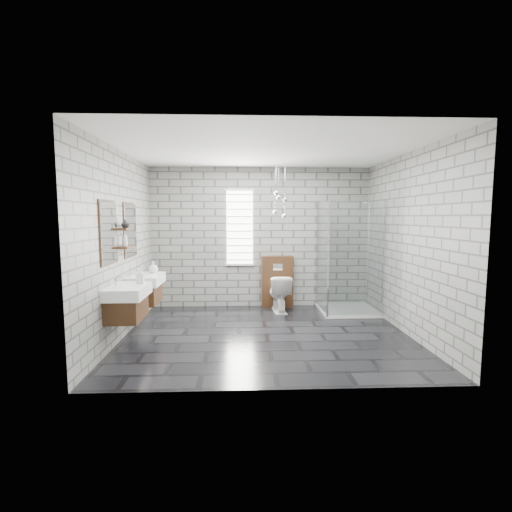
{
  "coord_description": "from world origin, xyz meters",
  "views": [
    {
      "loc": [
        -0.38,
        -5.39,
        1.75
      ],
      "look_at": [
        -0.14,
        0.35,
        1.14
      ],
      "focal_mm": 26.0,
      "sensor_mm": 36.0,
      "label": 1
    }
  ],
  "objects": [
    {
      "name": "soap_bottle_a",
      "position": [
        -1.74,
        -0.37,
        0.95
      ],
      "size": [
        0.1,
        0.11,
        0.21
      ],
      "primitive_type": "imported",
      "rotation": [
        0.0,
        0.0,
        0.11
      ],
      "color": "#B2B2B2",
      "rests_on": "vanity_left"
    },
    {
      "name": "soap_bottle_c",
      "position": [
        -2.02,
        -0.09,
        1.44
      ],
      "size": [
        0.08,
        0.09,
        0.21
      ],
      "primitive_type": "imported",
      "rotation": [
        0.0,
        0.0,
        0.04
      ],
      "color": "#B2B2B2",
      "rests_on": "shelf_lower"
    },
    {
      "name": "toilet",
      "position": [
        0.33,
        1.36,
        0.34
      ],
      "size": [
        0.43,
        0.69,
        0.68
      ],
      "primitive_type": "imported",
      "rotation": [
        0.0,
        0.0,
        3.22
      ],
      "color": "white",
      "rests_on": "floor"
    },
    {
      "name": "pendant_cluster",
      "position": [
        0.33,
        1.37,
        2.01
      ],
      "size": [
        0.27,
        0.26,
        0.97
      ],
      "color": "silver",
      "rests_on": "ceiling"
    },
    {
      "name": "wall_front",
      "position": [
        0.0,
        -1.81,
        1.35
      ],
      "size": [
        4.2,
        0.02,
        2.7
      ],
      "primitive_type": "cube",
      "color": "gray",
      "rests_on": "floor"
    },
    {
      "name": "shower_enclosure",
      "position": [
        1.5,
        1.18,
        0.5
      ],
      "size": [
        1.0,
        1.0,
        2.03
      ],
      "color": "white",
      "rests_on": "floor"
    },
    {
      "name": "ceiling",
      "position": [
        0.0,
        0.0,
        2.71
      ],
      "size": [
        4.2,
        3.6,
        0.02
      ],
      "primitive_type": "cube",
      "color": "white",
      "rests_on": "wall_back"
    },
    {
      "name": "vanity_left",
      "position": [
        -1.91,
        -0.54,
        0.76
      ],
      "size": [
        0.47,
        0.7,
        1.57
      ],
      "color": "#452915",
      "rests_on": "wall_left"
    },
    {
      "name": "shelf_lower",
      "position": [
        -2.03,
        -0.05,
        1.32
      ],
      "size": [
        0.14,
        0.3,
        0.03
      ],
      "primitive_type": "cube",
      "color": "#452915",
      "rests_on": "wall_left"
    },
    {
      "name": "vase",
      "position": [
        -2.02,
        -0.04,
        1.65
      ],
      "size": [
        0.14,
        0.14,
        0.12
      ],
      "primitive_type": "imported",
      "rotation": [
        0.0,
        0.0,
        -0.33
      ],
      "color": "#B2B2B2",
      "rests_on": "shelf_upper"
    },
    {
      "name": "wall_right",
      "position": [
        2.11,
        0.0,
        1.35
      ],
      "size": [
        0.02,
        3.6,
        2.7
      ],
      "primitive_type": "cube",
      "color": "gray",
      "rests_on": "floor"
    },
    {
      "name": "cistern_panel",
      "position": [
        0.33,
        1.7,
        0.5
      ],
      "size": [
        0.6,
        0.2,
        1.0
      ],
      "primitive_type": "cube",
      "color": "#452915",
      "rests_on": "floor"
    },
    {
      "name": "wall_left",
      "position": [
        -2.11,
        0.0,
        1.35
      ],
      "size": [
        0.02,
        3.6,
        2.7
      ],
      "primitive_type": "cube",
      "color": "gray",
      "rests_on": "floor"
    },
    {
      "name": "shelf_upper",
      "position": [
        -2.03,
        -0.05,
        1.58
      ],
      "size": [
        0.14,
        0.3,
        0.03
      ],
      "primitive_type": "cube",
      "color": "#452915",
      "rests_on": "wall_left"
    },
    {
      "name": "flush_plate",
      "position": [
        0.33,
        1.6,
        0.8
      ],
      "size": [
        0.18,
        0.01,
        0.12
      ],
      "primitive_type": "cube",
      "color": "silver",
      "rests_on": "cistern_panel"
    },
    {
      "name": "wall_back",
      "position": [
        0.0,
        1.81,
        1.35
      ],
      "size": [
        4.2,
        0.02,
        2.7
      ],
      "primitive_type": "cube",
      "color": "gray",
      "rests_on": "floor"
    },
    {
      "name": "window",
      "position": [
        -0.4,
        1.78,
        1.55
      ],
      "size": [
        0.56,
        0.05,
        1.48
      ],
      "color": "white",
      "rests_on": "wall_back"
    },
    {
      "name": "floor",
      "position": [
        0.0,
        0.0,
        -0.01
      ],
      "size": [
        4.2,
        3.6,
        0.02
      ],
      "primitive_type": "cube",
      "color": "black",
      "rests_on": "ground"
    },
    {
      "name": "soap_bottle_b",
      "position": [
        -1.8,
        0.6,
        0.94
      ],
      "size": [
        0.19,
        0.19,
        0.19
      ],
      "primitive_type": "imported",
      "rotation": [
        0.0,
        0.0,
        -0.4
      ],
      "color": "#B2B2B2",
      "rests_on": "vanity_right"
    },
    {
      "name": "vanity_right",
      "position": [
        -1.91,
        0.4,
        0.76
      ],
      "size": [
        0.47,
        0.7,
        1.57
      ],
      "color": "#452915",
      "rests_on": "wall_left"
    }
  ]
}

